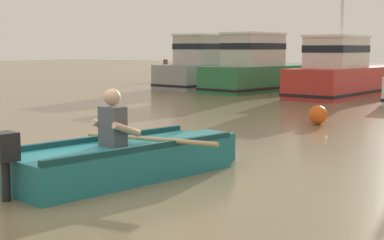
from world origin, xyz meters
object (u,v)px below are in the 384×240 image
at_px(moored_boat_green, 258,70).
at_px(rowboat_with_person, 127,159).
at_px(moored_boat_red, 340,74).
at_px(moored_boat_grey, 209,68).
at_px(mooring_buoy, 318,115).

bearing_deg(moored_boat_green, rowboat_with_person, -69.22).
relative_size(moored_boat_green, moored_boat_red, 1.01).
relative_size(moored_boat_grey, moored_boat_green, 1.00).
height_order(moored_boat_red, mooring_buoy, moored_boat_red).
xyz_separation_m(rowboat_with_person, moored_boat_green, (-5.65, 14.88, 0.60)).
height_order(moored_boat_green, mooring_buoy, moored_boat_green).
relative_size(moored_boat_grey, moored_boat_red, 1.01).
bearing_deg(mooring_buoy, moored_boat_green, 124.61).
distance_m(moored_boat_grey, moored_boat_green, 3.09).
height_order(moored_boat_green, moored_boat_red, moored_boat_red).
bearing_deg(moored_boat_red, mooring_buoy, -74.16).
bearing_deg(moored_boat_grey, rowboat_with_person, -61.62).
xyz_separation_m(moored_boat_grey, moored_boat_green, (2.93, -0.99, -0.00)).
bearing_deg(rowboat_with_person, moored_boat_green, 110.78).
distance_m(rowboat_with_person, moored_boat_grey, 18.05).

